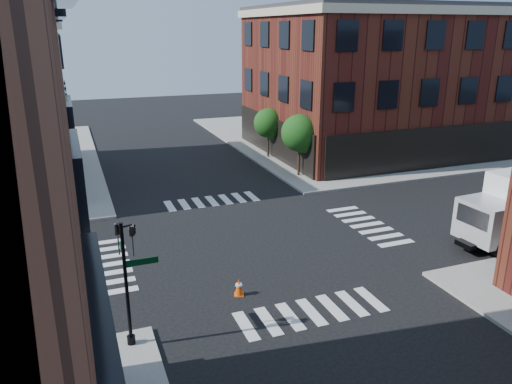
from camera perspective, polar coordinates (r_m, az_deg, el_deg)
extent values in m
plane|color=black|center=(25.64, -0.74, -5.86)|extent=(120.00, 120.00, 0.00)
cube|color=gray|center=(52.90, 13.05, 6.39)|extent=(30.00, 30.00, 0.15)
cube|color=#401310|center=(47.71, 16.40, 12.11)|extent=(25.00, 16.00, 12.00)
cylinder|color=black|center=(36.83, 4.90, 3.06)|extent=(0.18, 0.18, 1.47)
cylinder|color=black|center=(36.64, 4.93, 4.17)|extent=(0.12, 0.12, 1.47)
sphere|color=#10390F|center=(36.28, 5.00, 6.75)|extent=(2.69, 2.69, 2.69)
sphere|color=#10390F|center=(36.41, 5.40, 5.90)|extent=(1.85, 1.85, 1.85)
cylinder|color=black|center=(42.16, 1.39, 4.96)|extent=(0.18, 0.18, 1.33)
cylinder|color=black|center=(42.02, 1.39, 5.85)|extent=(0.12, 0.12, 1.33)
sphere|color=#10390F|center=(41.72, 1.41, 7.89)|extent=(2.43, 2.43, 2.43)
sphere|color=#10390F|center=(41.81, 1.78, 7.22)|extent=(1.67, 1.67, 1.67)
cylinder|color=black|center=(17.30, -14.58, -10.54)|extent=(0.12, 0.12, 4.60)
cylinder|color=black|center=(18.32, -14.06, -16.04)|extent=(0.28, 0.28, 0.30)
cube|color=#053819|center=(16.96, -12.95, -7.78)|extent=(1.10, 0.03, 0.22)
cube|color=#053819|center=(17.31, -15.08, -6.50)|extent=(0.03, 1.10, 0.22)
imported|color=black|center=(16.72, -13.86, -5.40)|extent=(0.22, 0.18, 1.10)
imported|color=black|center=(16.92, -15.48, -5.26)|extent=(0.18, 0.22, 1.10)
cube|color=#B6B6B8|center=(26.78, 24.84, -2.99)|extent=(2.14, 2.51, 1.99)
cube|color=black|center=(25.98, 23.56, -2.62)|extent=(0.22, 1.89, 0.90)
cylinder|color=black|center=(26.54, 26.22, -5.81)|extent=(1.01, 0.41, 0.99)
cylinder|color=black|center=(27.77, 22.97, -4.33)|extent=(1.01, 0.41, 0.99)
cube|color=#E94F0A|center=(20.96, -1.96, -11.64)|extent=(0.50, 0.50, 0.04)
cone|color=#E94F0A|center=(20.80, -1.97, -10.82)|extent=(0.47, 0.47, 0.73)
cylinder|color=white|center=(20.74, -1.98, -10.57)|extent=(0.28, 0.28, 0.08)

